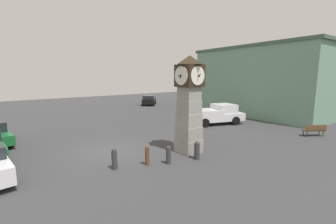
{
  "coord_description": "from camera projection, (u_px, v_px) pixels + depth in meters",
  "views": [
    {
      "loc": [
        12.32,
        -5.43,
        4.48
      ],
      "look_at": [
        1.2,
        3.42,
        2.21
      ],
      "focal_mm": 24.0,
      "sensor_mm": 36.0,
      "label": 1
    }
  ],
  "objects": [
    {
      "name": "pickup_truck",
      "position": [
        215.0,
        114.0,
        21.15
      ],
      "size": [
        3.8,
        5.66,
        1.85
      ],
      "color": "silver",
      "rests_on": "ground_plane"
    },
    {
      "name": "warehouse_blue_far",
      "position": [
        264.0,
        81.0,
        26.48
      ],
      "size": [
        15.31,
        9.21,
        7.77
      ],
      "color": "gray",
      "rests_on": "ground_plane"
    },
    {
      "name": "bollard_mid_row",
      "position": [
        168.0,
        155.0,
        11.53
      ],
      "size": [
        0.26,
        0.26,
        0.96
      ],
      "color": "#333338",
      "rests_on": "ground_plane"
    },
    {
      "name": "bollard_near_tower",
      "position": [
        197.0,
        150.0,
        12.18
      ],
      "size": [
        0.31,
        0.31,
        1.02
      ],
      "color": "#333338",
      "rests_on": "ground_plane"
    },
    {
      "name": "bollard_end_row",
      "position": [
        114.0,
        159.0,
        10.86
      ],
      "size": [
        0.27,
        0.27,
        1.06
      ],
      "color": "#333338",
      "rests_on": "ground_plane"
    },
    {
      "name": "bench",
      "position": [
        314.0,
        129.0,
        16.85
      ],
      "size": [
        1.33,
        1.63,
        0.9
      ],
      "color": "brown",
      "rests_on": "ground_plane"
    },
    {
      "name": "clock_tower",
      "position": [
        189.0,
        104.0,
        12.98
      ],
      "size": [
        1.66,
        1.65,
        5.64
      ],
      "color": "gray",
      "rests_on": "ground_plane"
    },
    {
      "name": "bollard_far_row",
      "position": [
        147.0,
        155.0,
        11.38
      ],
      "size": [
        0.22,
        0.22,
        1.03
      ],
      "color": "brown",
      "rests_on": "ground_plane"
    },
    {
      "name": "car_far_lot",
      "position": [
        149.0,
        100.0,
        35.3
      ],
      "size": [
        4.23,
        3.97,
        1.52
      ],
      "color": "black",
      "rests_on": "ground_plane"
    },
    {
      "name": "ground_plane",
      "position": [
        111.0,
        151.0,
        13.56
      ],
      "size": [
        74.63,
        74.63,
        0.0
      ],
      "primitive_type": "plane",
      "color": "#38383A"
    }
  ]
}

